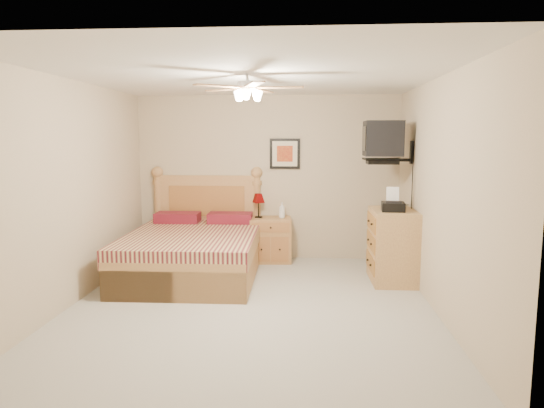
{
  "coord_description": "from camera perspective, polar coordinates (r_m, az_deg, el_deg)",
  "views": [
    {
      "loc": [
        0.61,
        -5.16,
        1.86
      ],
      "look_at": [
        0.17,
        0.9,
        1.03
      ],
      "focal_mm": 32.0,
      "sensor_mm": 36.0,
      "label": 1
    }
  ],
  "objects": [
    {
      "name": "ceiling_fan",
      "position": [
        5.03,
        -2.91,
        13.51
      ],
      "size": [
        1.14,
        1.14,
        0.28
      ],
      "primitive_type": null,
      "color": "silver",
      "rests_on": "ceiling"
    },
    {
      "name": "wall_tv",
      "position": [
        6.6,
        14.2,
        7.13
      ],
      "size": [
        0.56,
        0.46,
        0.58
      ],
      "primitive_type": null,
      "color": "black",
      "rests_on": "wall_right"
    },
    {
      "name": "bed",
      "position": [
        6.57,
        -9.35,
        -2.37
      ],
      "size": [
        1.72,
        2.23,
        1.42
      ],
      "primitive_type": null,
      "rotation": [
        0.0,
        0.0,
        0.02
      ],
      "color": "#BA834A",
      "rests_on": "ground"
    },
    {
      "name": "floor",
      "position": [
        5.52,
        -2.48,
        -11.89
      ],
      "size": [
        4.5,
        4.5,
        0.0
      ],
      "primitive_type": "plane",
      "color": "#A9A599",
      "rests_on": "ground"
    },
    {
      "name": "magazine_upper",
      "position": [
        6.68,
        13.96,
        -0.07
      ],
      "size": [
        0.27,
        0.3,
        0.02
      ],
      "primitive_type": "imported",
      "rotation": [
        0.0,
        0.0,
        0.47
      ],
      "color": "gray",
      "rests_on": "magazine_lower"
    },
    {
      "name": "wall_back",
      "position": [
        7.46,
        -0.56,
        3.11
      ],
      "size": [
        4.0,
        0.04,
        2.5
      ],
      "primitive_type": "cube",
      "color": "#C2AE8E",
      "rests_on": "ground"
    },
    {
      "name": "fax_machine",
      "position": [
        6.28,
        14.07,
        0.52
      ],
      "size": [
        0.31,
        0.32,
        0.3
      ],
      "primitive_type": null,
      "rotation": [
        0.0,
        0.0,
        -0.08
      ],
      "color": "black",
      "rests_on": "dresser"
    },
    {
      "name": "table_lamp",
      "position": [
        7.31,
        -1.6,
        -0.18
      ],
      "size": [
        0.24,
        0.24,
        0.37
      ],
      "primitive_type": null,
      "rotation": [
        0.0,
        0.0,
        -0.23
      ],
      "color": "#5B0203",
      "rests_on": "nightstand"
    },
    {
      "name": "wall_left",
      "position": [
        5.82,
        -22.54,
        1.19
      ],
      "size": [
        0.04,
        4.5,
        2.5
      ],
      "primitive_type": "cube",
      "color": "#C2AE8E",
      "rests_on": "ground"
    },
    {
      "name": "dresser",
      "position": [
        6.5,
        14.03,
        -4.79
      ],
      "size": [
        0.56,
        0.8,
        0.94
      ],
      "primitive_type": "cube",
      "rotation": [
        0.0,
        0.0,
        0.01
      ],
      "color": "#9D6D45",
      "rests_on": "ground"
    },
    {
      "name": "wall_front",
      "position": [
        3.04,
        -7.5,
        -3.8
      ],
      "size": [
        4.0,
        0.04,
        2.5
      ],
      "primitive_type": "cube",
      "color": "#C2AE8E",
      "rests_on": "ground"
    },
    {
      "name": "wall_right",
      "position": [
        5.38,
        19.1,
        0.87
      ],
      "size": [
        0.04,
        4.5,
        2.5
      ],
      "primitive_type": "cube",
      "color": "#C2AE8E",
      "rests_on": "ground"
    },
    {
      "name": "nightstand",
      "position": [
        7.35,
        -0.16,
        -4.21
      ],
      "size": [
        0.65,
        0.5,
        0.66
      ],
      "primitive_type": "cube",
      "rotation": [
        0.0,
        0.0,
        0.07
      ],
      "color": "#9E7240",
      "rests_on": "ground"
    },
    {
      "name": "ceiling",
      "position": [
        5.24,
        -2.65,
        14.82
      ],
      "size": [
        4.0,
        4.5,
        0.04
      ],
      "primitive_type": "cube",
      "color": "white",
      "rests_on": "ground"
    },
    {
      "name": "lotion_bottle",
      "position": [
        7.26,
        1.19,
        -0.73
      ],
      "size": [
        0.11,
        0.11,
        0.24
      ],
      "primitive_type": "imported",
      "rotation": [
        0.0,
        0.0,
        0.2
      ],
      "color": "white",
      "rests_on": "nightstand"
    },
    {
      "name": "magazine_lower",
      "position": [
        6.66,
        13.95,
        -0.26
      ],
      "size": [
        0.23,
        0.27,
        0.02
      ],
      "primitive_type": "imported",
      "rotation": [
        0.0,
        0.0,
        -0.24
      ],
      "color": "beige",
      "rests_on": "dresser"
    },
    {
      "name": "framed_picture",
      "position": [
        7.41,
        1.52,
        5.93
      ],
      "size": [
        0.46,
        0.04,
        0.46
      ],
      "primitive_type": "cube",
      "color": "black",
      "rests_on": "wall_back"
    }
  ]
}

